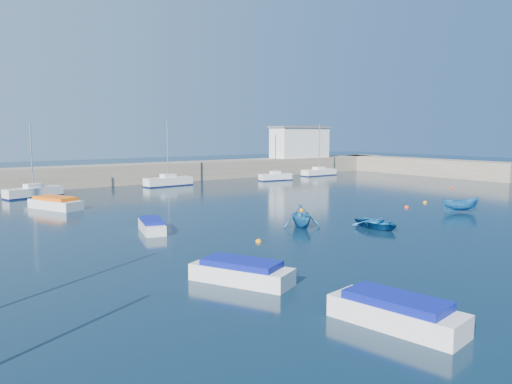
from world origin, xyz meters
TOP-DOWN VIEW (x-y plane):
  - ground at (0.00, 0.00)m, footprint 220.00×220.00m
  - back_wall at (0.00, 46.00)m, footprint 96.00×4.50m
  - right_arm at (44.00, 32.00)m, footprint 4.50×32.00m
  - harbor_office at (30.00, 46.00)m, footprint 10.00×4.00m
  - sailboat_5 at (-14.15, 38.18)m, footprint 6.13×3.11m
  - sailboat_6 at (2.51, 40.06)m, footprint 6.45×2.23m
  - sailboat_7 at (18.25, 37.74)m, footprint 5.01×2.06m
  - sailboat_8 at (28.95, 40.04)m, footprint 6.26×1.85m
  - motorboat_0 at (-13.42, 0.16)m, footprint 3.56×5.01m
  - motorboat_1 at (-11.81, 13.49)m, footprint 2.32×4.07m
  - motorboat_2 at (-14.41, 28.37)m, footprint 3.79×5.75m
  - motorboat_3 at (-11.94, -7.38)m, footprint 2.47×5.02m
  - dinghy_center at (1.87, 5.19)m, footprint 2.78×3.76m
  - dinghy_left at (-2.28, 8.74)m, footprint 3.81×4.02m
  - dinghy_right at (13.55, 5.91)m, footprint 3.25×2.86m
  - buoy_0 at (-7.73, 6.55)m, footprint 0.41×0.41m
  - buoy_1 at (11.82, 10.18)m, footprint 0.42×0.42m
  - buoy_2 at (15.88, 11.09)m, footprint 0.40×0.40m
  - buoy_3 at (2.94, 14.62)m, footprint 0.41×0.41m
  - buoy_4 at (29.71, 17.01)m, footprint 0.39×0.39m

SIDE VIEW (x-z plane):
  - ground at x=0.00m, z-range 0.00..0.00m
  - buoy_0 at x=-7.73m, z-range -0.20..0.20m
  - buoy_1 at x=11.82m, z-range -0.21..0.21m
  - buoy_2 at x=15.88m, z-range -0.20..0.20m
  - buoy_3 at x=2.94m, z-range -0.20..0.20m
  - buoy_4 at x=29.71m, z-range -0.20..0.20m
  - dinghy_center at x=1.87m, z-range 0.00..0.75m
  - motorboat_1 at x=-11.81m, z-range -0.03..0.92m
  - motorboat_0 at x=-13.42m, z-range -0.03..1.03m
  - motorboat_2 at x=-14.41m, z-range -0.03..1.09m
  - motorboat_3 at x=-11.94m, z-range -0.03..1.09m
  - sailboat_7 at x=18.25m, z-range -2.73..3.81m
  - sailboat_8 at x=28.95m, z-range -3.53..4.65m
  - sailboat_5 at x=-14.15m, z-range -3.33..4.48m
  - dinghy_right at x=13.55m, z-range 0.00..1.23m
  - sailboat_6 at x=2.51m, z-range -3.58..4.81m
  - dinghy_left at x=-2.28m, z-range 0.00..1.67m
  - back_wall at x=0.00m, z-range 0.00..2.60m
  - right_arm at x=44.00m, z-range 0.00..2.60m
  - harbor_office at x=30.00m, z-range 2.60..7.60m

